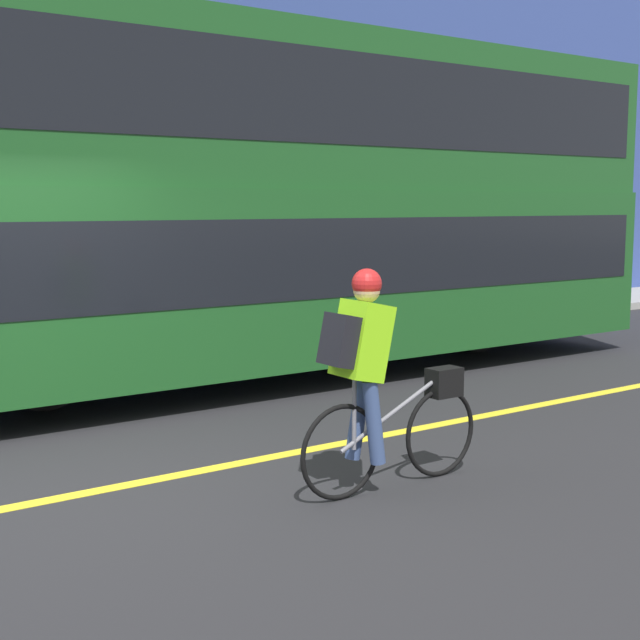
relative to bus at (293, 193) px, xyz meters
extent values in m
plane|color=#232326|center=(-3.69, -2.70, -2.19)|extent=(80.00, 80.00, 0.00)
cube|color=yellow|center=(-3.69, -2.85, -2.19)|extent=(50.00, 0.14, 0.01)
cylinder|color=black|center=(3.07, 0.00, -1.70)|extent=(0.99, 0.30, 0.99)
cylinder|color=black|center=(-3.07, 0.00, -1.70)|extent=(0.99, 0.30, 0.99)
cube|color=#194C1E|center=(0.00, 0.00, -0.93)|extent=(9.90, 2.43, 1.93)
cube|color=black|center=(0.00, 0.00, -0.70)|extent=(9.51, 2.45, 0.85)
cube|color=#194C1E|center=(0.00, 0.00, 0.90)|extent=(9.90, 2.33, 1.75)
cube|color=black|center=(0.00, 0.00, 0.99)|extent=(9.51, 2.35, 0.98)
torus|color=black|center=(-1.35, -4.03, -1.85)|extent=(0.69, 0.04, 0.69)
torus|color=black|center=(-2.29, -4.03, -1.85)|extent=(0.69, 0.04, 0.69)
cylinder|color=slate|center=(-1.82, -4.03, -1.63)|extent=(0.96, 0.03, 0.47)
cylinder|color=slate|center=(-2.18, -4.03, -1.60)|extent=(0.03, 0.03, 0.50)
cube|color=black|center=(-1.32, -4.03, -1.47)|extent=(0.26, 0.16, 0.22)
cube|color=#8CE019|center=(-2.11, -4.03, -1.08)|extent=(0.37, 0.32, 0.58)
cube|color=black|center=(-2.31, -4.03, -1.06)|extent=(0.21, 0.26, 0.38)
cylinder|color=#384C7A|center=(-2.07, -3.94, -1.65)|extent=(0.21, 0.11, 0.62)
cylinder|color=#384C7A|center=(-2.07, -4.12, -1.65)|extent=(0.19, 0.11, 0.62)
sphere|color=tan|center=(-2.07, -4.03, -0.72)|extent=(0.19, 0.19, 0.19)
sphere|color=red|center=(-2.07, -4.03, -0.68)|extent=(0.21, 0.21, 0.21)
cylinder|color=#515156|center=(1.44, 2.58, -1.55)|extent=(0.52, 0.52, 1.01)
cylinder|color=#59595B|center=(0.88, 2.58, -0.84)|extent=(0.07, 0.07, 2.43)
cube|color=red|center=(0.88, 2.54, 0.14)|extent=(0.36, 0.02, 0.36)
camera|label=1|loc=(-5.93, -8.87, -0.12)|focal=50.00mm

